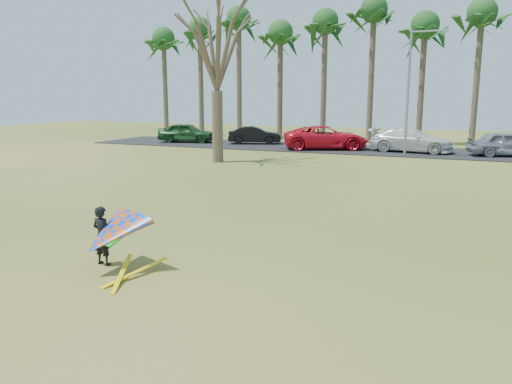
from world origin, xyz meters
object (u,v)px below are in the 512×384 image
at_px(car_3, 411,140).
at_px(kite_flyer, 110,235).
at_px(bare_tree_left, 216,42).
at_px(streetlight, 411,87).
at_px(car_0, 187,133).
at_px(car_2, 326,137).
at_px(car_1, 255,135).
at_px(car_4, 506,144).

relative_size(car_3, kite_flyer, 2.34).
bearing_deg(bare_tree_left, kite_flyer, -70.13).
distance_m(streetlight, kite_flyer, 25.27).
bearing_deg(car_0, car_2, -107.00).
xyz_separation_m(car_1, car_3, (12.29, -1.17, 0.11)).
bearing_deg(car_1, kite_flyer, 175.66).
xyz_separation_m(car_2, car_3, (5.95, 0.48, -0.04)).
relative_size(bare_tree_left, car_2, 1.59).
bearing_deg(streetlight, car_3, 91.23).
bearing_deg(car_2, car_0, 64.12).
distance_m(streetlight, car_0, 18.66).
bearing_deg(bare_tree_left, car_0, 129.23).
relative_size(car_0, car_4, 1.02).
distance_m(streetlight, car_3, 4.39).
xyz_separation_m(streetlight, car_3, (-0.05, 2.52, -3.59)).
bearing_deg(bare_tree_left, car_2, 65.30).
relative_size(streetlight, kite_flyer, 3.35).
height_order(car_3, car_4, car_3).
bearing_deg(streetlight, car_4, 22.30).
height_order(bare_tree_left, car_0, bare_tree_left).
xyz_separation_m(bare_tree_left, car_3, (10.11, 9.52, -6.04)).
relative_size(bare_tree_left, car_1, 2.29).
xyz_separation_m(bare_tree_left, car_1, (-2.18, 10.69, -6.16)).
xyz_separation_m(bare_tree_left, kite_flyer, (6.41, -17.73, -6.08)).
relative_size(bare_tree_left, car_4, 2.09).
distance_m(car_2, car_4, 11.87).
bearing_deg(car_2, car_1, 52.77).
height_order(streetlight, car_4, streetlight).
height_order(car_0, car_3, car_3).
distance_m(car_4, kite_flyer, 28.78).
distance_m(car_0, kite_flyer, 30.98).
relative_size(car_1, kite_flyer, 1.77).
height_order(car_1, car_3, car_3).
bearing_deg(bare_tree_left, car_4, 30.41).
relative_size(car_2, kite_flyer, 2.55).
height_order(car_2, car_4, car_2).
height_order(bare_tree_left, kite_flyer, bare_tree_left).
bearing_deg(car_2, car_4, -110.92).
height_order(car_3, kite_flyer, kite_flyer).
bearing_deg(streetlight, kite_flyer, -98.63).
bearing_deg(kite_flyer, streetlight, 81.37).
xyz_separation_m(car_0, car_4, (23.96, -0.32, -0.01)).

